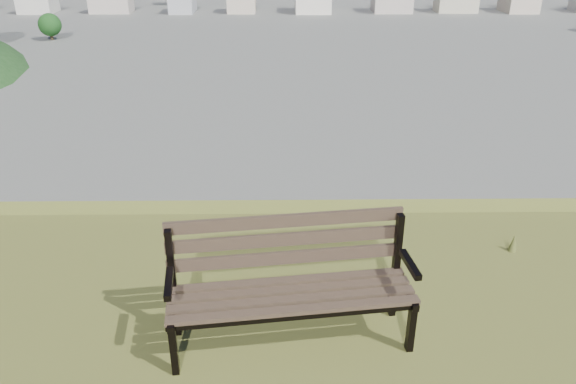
{
  "coord_description": "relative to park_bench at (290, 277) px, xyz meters",
  "views": [
    {
      "loc": [
        0.17,
        -1.41,
        27.86
      ],
      "look_at": [
        0.24,
        3.92,
        25.3
      ],
      "focal_mm": 35.0,
      "sensor_mm": 36.0,
      "label": 1
    }
  ],
  "objects": [
    {
      "name": "park_bench",
      "position": [
        0.0,
        0.0,
        0.0
      ],
      "size": [
        1.83,
        0.79,
        0.93
      ],
      "rotation": [
        0.0,
        0.0,
        0.13
      ],
      "color": "#493C2A",
      "rests_on": "hilltop_mesa"
    }
  ]
}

